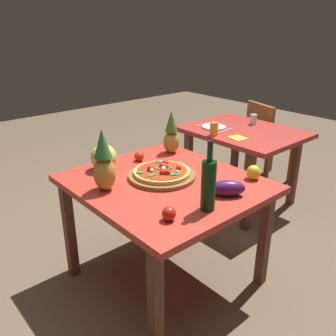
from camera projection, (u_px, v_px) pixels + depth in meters
name	position (u px, v px, depth m)	size (l,w,h in m)	color
ground_plane	(166.00, 277.00, 2.45)	(10.00, 10.00, 0.00)	brown
display_table	(165.00, 193.00, 2.21)	(1.10, 1.00, 0.72)	brown
background_table	(243.00, 141.00, 3.24)	(1.00, 0.80, 0.72)	brown
dining_chair	(266.00, 137.00, 3.79)	(0.50, 0.50, 0.85)	brown
pizza_board	(162.00, 176.00, 2.21)	(0.42, 0.42, 0.03)	brown
pizza	(162.00, 171.00, 2.20)	(0.35, 0.35, 0.06)	#DEAC54
wine_bottle	(208.00, 184.00, 1.79)	(0.08, 0.08, 0.37)	black
pineapple_left	(171.00, 134.00, 2.59)	(0.12, 0.12, 0.31)	#AC8032
pineapple_right	(104.00, 163.00, 2.00)	(0.13, 0.13, 0.36)	#B58D33
melon	(104.00, 157.00, 2.31)	(0.17, 0.17, 0.17)	#D9DF60
bell_pepper	(253.00, 173.00, 2.18)	(0.09, 0.09, 0.09)	yellow
eggplant	(227.00, 188.00, 1.97)	(0.20, 0.09, 0.09)	#4C1655
tomato_beside_pepper	(139.00, 156.00, 2.47)	(0.07, 0.07, 0.07)	red
tomato_at_corner	(169.00, 214.00, 1.73)	(0.07, 0.07, 0.07)	red
drinking_glass_juice	(214.00, 129.00, 3.02)	(0.07, 0.07, 0.11)	gold
drinking_glass_water	(253.00, 119.00, 3.36)	(0.06, 0.06, 0.09)	silver
dinner_plate	(214.00, 127.00, 3.25)	(0.22, 0.22, 0.02)	white
fork_utensil	(203.00, 124.00, 3.35)	(0.02, 0.18, 0.01)	silver
knife_utensil	(226.00, 131.00, 3.15)	(0.02, 0.18, 0.01)	silver
napkin_folded	(238.00, 138.00, 2.96)	(0.14, 0.12, 0.01)	yellow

